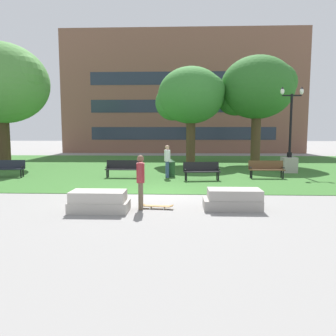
# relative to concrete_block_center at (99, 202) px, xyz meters

# --- Properties ---
(ground_plane) EXTENTS (140.00, 140.00, 0.00)m
(ground_plane) POSITION_rel_concrete_block_center_xyz_m (1.47, 2.75, -0.31)
(ground_plane) COLOR gray
(grass_lawn) EXTENTS (40.00, 20.00, 0.02)m
(grass_lawn) POSITION_rel_concrete_block_center_xyz_m (1.47, 12.75, -0.30)
(grass_lawn) COLOR #336628
(grass_lawn) RESTS_ON ground
(concrete_block_center) EXTENTS (1.80, 0.90, 0.64)m
(concrete_block_center) POSITION_rel_concrete_block_center_xyz_m (0.00, 0.00, 0.00)
(concrete_block_center) COLOR #B2ADA3
(concrete_block_center) RESTS_ON ground
(concrete_block_left) EXTENTS (1.80, 0.90, 0.64)m
(concrete_block_left) POSITION_rel_concrete_block_center_xyz_m (4.17, 0.46, 0.00)
(concrete_block_left) COLOR #9E9991
(concrete_block_left) RESTS_ON ground
(person_skateboarder) EXTENTS (0.27, 1.06, 1.71)m
(person_skateboarder) POSITION_rel_concrete_block_center_xyz_m (1.25, 0.37, 0.66)
(person_skateboarder) COLOR brown
(person_skateboarder) RESTS_ON ground
(skateboard) EXTENTS (1.04, 0.31, 0.14)m
(skateboard) POSITION_rel_concrete_block_center_xyz_m (1.77, 0.41, -0.22)
(skateboard) COLOR olive
(skateboard) RESTS_ON ground
(park_bench_near_left) EXTENTS (1.81, 0.56, 0.90)m
(park_bench_near_left) POSITION_rel_concrete_block_center_xyz_m (-0.54, 7.30, 0.23)
(park_bench_near_left) COLOR black
(park_bench_near_left) RESTS_ON grass_lawn
(park_bench_near_right) EXTENTS (1.85, 0.74, 0.90)m
(park_bench_near_right) POSITION_rel_concrete_block_center_xyz_m (-6.72, 7.17, 0.23)
(park_bench_near_right) COLOR #1E232D
(park_bench_near_right) RESTS_ON grass_lawn
(park_bench_far_left) EXTENTS (1.85, 0.76, 0.90)m
(park_bench_far_left) POSITION_rel_concrete_block_center_xyz_m (3.55, 6.45, 0.23)
(park_bench_far_left) COLOR black
(park_bench_far_left) RESTS_ON grass_lawn
(park_bench_far_right) EXTENTS (1.80, 0.54, 0.90)m
(park_bench_far_right) POSITION_rel_concrete_block_center_xyz_m (6.98, 7.36, 0.23)
(park_bench_far_right) COLOR brown
(park_bench_far_right) RESTS_ON grass_lawn
(lamp_post_left) EXTENTS (1.32, 0.80, 4.98)m
(lamp_post_left) POSITION_rel_concrete_block_center_xyz_m (8.93, 9.74, 0.73)
(lamp_post_left) COLOR #ADA89E
(lamp_post_left) RESTS_ON grass_lawn
(tree_far_right) EXTENTS (5.14, 4.90, 7.15)m
(tree_far_right) POSITION_rel_concrete_block_center_xyz_m (3.20, 14.96, 4.70)
(tree_far_right) COLOR #4C3823
(tree_far_right) RESTS_ON grass_lawn
(tree_near_right) EXTENTS (6.53, 6.22, 8.25)m
(tree_near_right) POSITION_rel_concrete_block_center_xyz_m (-9.54, 12.07, 5.23)
(tree_near_right) COLOR #42301E
(tree_near_right) RESTS_ON grass_lawn
(tree_near_left) EXTENTS (5.74, 5.46, 7.99)m
(tree_near_left) POSITION_rel_concrete_block_center_xyz_m (8.14, 15.39, 5.29)
(tree_near_left) COLOR #4C3823
(tree_near_left) RESTS_ON grass_lawn
(trash_bin) EXTENTS (0.49, 0.49, 0.96)m
(trash_bin) POSITION_rel_concrete_block_center_xyz_m (1.97, 7.73, 0.20)
(trash_bin) COLOR #234C28
(trash_bin) RESTS_ON grass_lawn
(person_bystander_near_lawn) EXTENTS (0.34, 0.62, 1.71)m
(person_bystander_near_lawn) POSITION_rel_concrete_block_center_xyz_m (1.81, 7.31, 0.68)
(person_bystander_near_lawn) COLOR #384C7A
(person_bystander_near_lawn) RESTS_ON grass_lawn
(building_facade_distant) EXTENTS (27.26, 1.03, 13.59)m
(building_facade_distant) POSITION_rel_concrete_block_center_xyz_m (2.77, 27.25, 6.48)
(building_facade_distant) COLOR brown
(building_facade_distant) RESTS_ON ground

